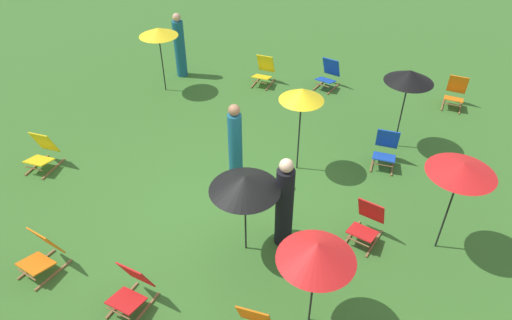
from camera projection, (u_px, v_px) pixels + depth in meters
The scene contains 18 objects.
ground_plane at pixel (237, 216), 8.83m from camera, with size 40.00×40.00×0.00m, color #386B28.
deckchair_0 at pixel (42, 254), 7.60m from camera, with size 0.64×0.85×0.83m.
deckchair_2 at pixel (367, 223), 8.17m from camera, with size 0.67×0.86×0.83m.
deckchair_3 at pixel (42, 153), 9.87m from camera, with size 0.49×0.76×0.83m.
deckchair_4 at pixel (455, 93), 11.99m from camera, with size 0.57×0.81×0.83m.
deckchair_6 at pixel (264, 71), 13.00m from camera, with size 0.53×0.79×0.83m.
deckchair_7 at pixel (328, 75), 12.83m from camera, with size 0.67×0.86×0.83m.
deckchair_9 at pixel (132, 289), 7.03m from camera, with size 0.60×0.83×0.83m.
deckchair_10 at pixel (385, 149), 9.97m from camera, with size 0.49×0.77×0.83m.
umbrella_0 at pixel (410, 76), 9.63m from camera, with size 1.05×1.05×1.93m.
umbrella_1 at pixel (245, 183), 7.27m from camera, with size 1.18×1.18×1.65m.
umbrella_2 at pixel (317, 252), 6.08m from camera, with size 1.10×1.10×1.71m.
umbrella_3 at pixel (158, 32), 11.88m from camera, with size 1.02×1.02×1.81m.
umbrella_4 at pixel (302, 95), 8.94m from camera, with size 0.90×0.90×1.96m.
umbrella_5 at pixel (462, 168), 7.15m from camera, with size 1.10×1.10×1.89m.
person_0 at pixel (235, 148), 9.07m from camera, with size 0.29×0.29×1.90m.
person_1 at pixel (284, 205), 7.79m from camera, with size 0.41×0.41×1.85m.
person_2 at pixel (180, 47), 13.10m from camera, with size 0.43×0.43×1.87m.
Camera 1 is at (2.26, -5.98, 6.20)m, focal length 32.02 mm.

